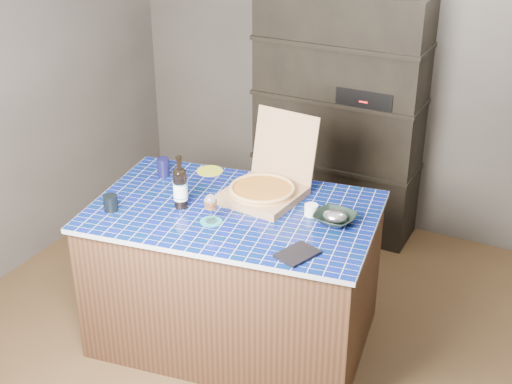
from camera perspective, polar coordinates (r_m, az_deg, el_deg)
The scene contains 14 objects.
room at distance 3.81m, azimuth -1.44°, elevation 3.85°, with size 3.50×3.50×3.50m.
shelving_unit at distance 5.23m, azimuth 6.64°, elevation 6.13°, with size 1.20×0.41×1.80m.
kitchen_island at distance 4.18m, azimuth -1.72°, elevation -6.61°, with size 1.70×1.22×0.86m.
pizza_box at distance 4.06m, azimuth 0.71°, elevation 0.39°, with size 0.45×0.53×0.44m.
mead_bottle at distance 3.95m, azimuth -6.08°, elevation 0.37°, with size 0.08×0.08×0.31m.
teal_trivet at distance 3.84m, azimuth -3.60°, elevation -2.37°, with size 0.12×0.12×0.01m, color #187F80.
wine_glass at distance 3.78m, azimuth -3.65°, elevation -0.89°, with size 0.07×0.07×0.16m.
tumbler at distance 4.01m, azimuth -11.56°, elevation -0.86°, with size 0.08×0.08×0.09m, color black.
dvd_case at distance 3.54m, azimuth 3.33°, elevation -4.98°, with size 0.14×0.20×0.02m, color black.
bowl at distance 3.83m, azimuth 6.32°, elevation -2.11°, with size 0.22×0.22×0.05m, color black.
foil_contents at distance 3.83m, azimuth 6.33°, elevation -1.93°, with size 0.13×0.11×0.06m, color #B0AFBB.
white_jar at distance 3.89m, azimuth 4.44°, elevation -1.45°, with size 0.07×0.07×0.06m, color white.
navy_cup at distance 4.36m, azimuth -7.43°, elevation 1.99°, with size 0.07×0.07×0.12m, color black.
green_trivet at distance 4.41m, azimuth -3.72°, elevation 1.70°, with size 0.16×0.16×0.01m, color gold.
Camera 1 is at (1.68, -3.08, 2.73)m, focal length 50.00 mm.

